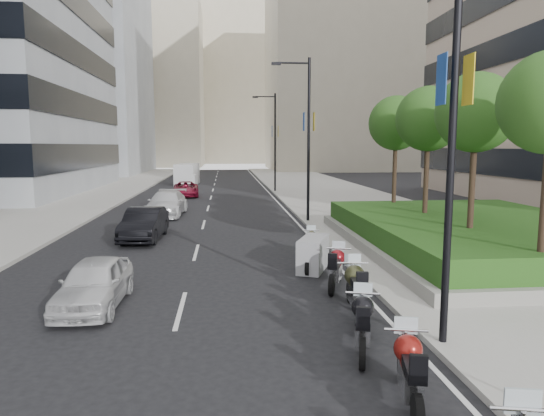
{
  "coord_description": "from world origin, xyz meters",
  "views": [
    {
      "loc": [
        -0.28,
        -8.5,
        4.29
      ],
      "look_at": [
        1.43,
        9.23,
        2.0
      ],
      "focal_mm": 32.0,
      "sensor_mm": 36.0,
      "label": 1
    }
  ],
  "objects": [
    {
      "name": "ground",
      "position": [
        0.0,
        0.0,
        0.0
      ],
      "size": [
        160.0,
        160.0,
        0.0
      ],
      "primitive_type": "plane",
      "color": "black",
      "rests_on": "ground"
    },
    {
      "name": "sidewalk_right",
      "position": [
        9.0,
        30.0,
        0.07
      ],
      "size": [
        10.0,
        100.0,
        0.15
      ],
      "primitive_type": "cube",
      "color": "#9E9B93",
      "rests_on": "ground"
    },
    {
      "name": "sidewalk_left",
      "position": [
        -12.0,
        30.0,
        0.07
      ],
      "size": [
        8.0,
        100.0,
        0.15
      ],
      "primitive_type": "cube",
      "color": "#9E9B93",
      "rests_on": "ground"
    },
    {
      "name": "lane_edge",
      "position": [
        3.7,
        30.0,
        0.01
      ],
      "size": [
        0.12,
        100.0,
        0.01
      ],
      "primitive_type": "cube",
      "color": "silver",
      "rests_on": "ground"
    },
    {
      "name": "lane_centre",
      "position": [
        -1.5,
        30.0,
        0.01
      ],
      "size": [
        0.12,
        100.0,
        0.01
      ],
      "primitive_type": "cube",
      "color": "silver",
      "rests_on": "ground"
    },
    {
      "name": "building_grey_far",
      "position": [
        -24.0,
        70.0,
        15.0
      ],
      "size": [
        22.0,
        26.0,
        30.0
      ],
      "primitive_type": "cube",
      "color": "gray",
      "rests_on": "ground"
    },
    {
      "name": "building_cream_right",
      "position": [
        22.0,
        80.0,
        18.0
      ],
      "size": [
        28.0,
        24.0,
        36.0
      ],
      "primitive_type": "cube",
      "color": "#B7AD93",
      "rests_on": "ground"
    },
    {
      "name": "building_cream_left",
      "position": [
        -18.0,
        100.0,
        17.0
      ],
      "size": [
        26.0,
        24.0,
        34.0
      ],
      "primitive_type": "cube",
      "color": "#B7AD93",
      "rests_on": "ground"
    },
    {
      "name": "building_cream_centre",
      "position": [
        2.0,
        120.0,
        19.0
      ],
      "size": [
        30.0,
        24.0,
        38.0
      ],
      "primitive_type": "cube",
      "color": "#B7AD93",
      "rests_on": "ground"
    },
    {
      "name": "planter",
      "position": [
        10.0,
        10.0,
        0.35
      ],
      "size": [
        10.0,
        14.0,
        0.4
      ],
      "primitive_type": "cube",
      "color": "gray",
      "rests_on": "sidewalk_right"
    },
    {
      "name": "hedge",
      "position": [
        10.0,
        10.0,
        0.95
      ],
      "size": [
        9.4,
        13.4,
        0.8
      ],
      "primitive_type": "cube",
      "color": "#1F4012",
      "rests_on": "planter"
    },
    {
      "name": "tree_1",
      "position": [
        8.5,
        8.0,
        5.42
      ],
      "size": [
        2.8,
        2.8,
        6.3
      ],
      "color": "#332319",
      "rests_on": "planter"
    },
    {
      "name": "tree_2",
      "position": [
        8.5,
        12.0,
        5.42
      ],
      "size": [
        2.8,
        2.8,
        6.3
      ],
      "color": "#332319",
      "rests_on": "planter"
    },
    {
      "name": "tree_3",
      "position": [
        8.5,
        16.0,
        5.42
      ],
      "size": [
        2.8,
        2.8,
        6.3
      ],
      "color": "#332319",
      "rests_on": "planter"
    },
    {
      "name": "lamp_post_0",
      "position": [
        4.14,
        1.0,
        5.07
      ],
      "size": [
        2.34,
        0.45,
        9.0
      ],
      "color": "black",
      "rests_on": "ground"
    },
    {
      "name": "lamp_post_1",
      "position": [
        4.14,
        18.0,
        5.07
      ],
      "size": [
        2.34,
        0.45,
        9.0
      ],
      "color": "black",
      "rests_on": "ground"
    },
    {
      "name": "lamp_post_2",
      "position": [
        4.14,
        36.0,
        5.07
      ],
      "size": [
        2.34,
        0.45,
        9.0
      ],
      "color": "black",
      "rests_on": "ground"
    },
    {
      "name": "motorcycle_1",
      "position": [
        2.72,
        -1.16,
        0.6
      ],
      "size": [
        0.81,
        2.22,
        1.12
      ],
      "rotation": [
        0.0,
        0.0,
        1.35
      ],
      "color": "black",
      "rests_on": "ground"
    },
    {
      "name": "motorcycle_2",
      "position": [
        2.54,
        1.02,
        0.6
      ],
      "size": [
        0.88,
        2.2,
        1.12
      ],
      "rotation": [
        0.0,
        0.0,
        1.29
      ],
      "color": "black",
      "rests_on": "ground"
    },
    {
      "name": "motorcycle_3",
      "position": [
        3.02,
        3.28,
        0.65
      ],
      "size": [
        0.82,
        2.45,
        1.22
      ],
      "rotation": [
        0.0,
        0.0,
        1.47
      ],
      "color": "black",
      "rests_on": "ground"
    },
    {
      "name": "motorcycle_4",
      "position": [
        3.04,
        5.61,
        0.6
      ],
      "size": [
        1.03,
        2.16,
        1.13
      ],
      "rotation": [
        0.0,
        0.0,
        1.2
      ],
      "color": "black",
      "rests_on": "ground"
    },
    {
      "name": "motorcycle_5",
      "position": [
        2.71,
        7.66,
        0.58
      ],
      "size": [
        1.43,
        2.06,
        1.16
      ],
      "rotation": [
        0.0,
        0.0,
        1.19
      ],
      "color": "black",
      "rests_on": "ground"
    },
    {
      "name": "motorcycle_6",
      "position": [
        3.03,
        9.68,
        0.53
      ],
      "size": [
        0.67,
        2.0,
        1.0
      ],
      "rotation": [
        0.0,
        0.0,
        1.46
      ],
      "color": "black",
      "rests_on": "ground"
    },
    {
      "name": "car_a",
      "position": [
        -3.8,
        4.48,
        0.65
      ],
      "size": [
        1.59,
        3.84,
        1.3
      ],
      "primitive_type": "imported",
      "rotation": [
        0.0,
        0.0,
        -0.01
      ],
      "color": "silver",
      "rests_on": "ground"
    },
    {
      "name": "car_b",
      "position": [
        -4.01,
        13.88,
        0.73
      ],
      "size": [
        1.75,
        4.5,
        1.46
      ],
      "primitive_type": "imported",
      "rotation": [
        0.0,
        0.0,
        -0.05
      ],
      "color": "black",
      "rests_on": "ground"
    },
    {
      "name": "car_c",
      "position": [
        -3.91,
        21.67,
        0.75
      ],
      "size": [
        2.39,
        5.28,
        1.5
      ],
      "primitive_type": "imported",
      "rotation": [
        0.0,
        0.0,
        -0.06
      ],
      "color": "silver",
      "rests_on": "ground"
    },
    {
      "name": "car_d",
      "position": [
        -3.65,
        33.04,
        0.64
      ],
      "size": [
        2.4,
        4.7,
        1.27
      ],
      "primitive_type": "imported",
      "rotation": [
        0.0,
        0.0,
        0.07
      ],
      "color": "maroon",
      "rests_on": "ground"
    },
    {
      "name": "delivery_van",
      "position": [
        -4.49,
        45.74,
        1.08
      ],
      "size": [
        2.49,
        5.66,
        2.32
      ],
      "rotation": [
        0.0,
        0.0,
        -0.07
      ],
      "color": "silver",
      "rests_on": "ground"
    }
  ]
}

